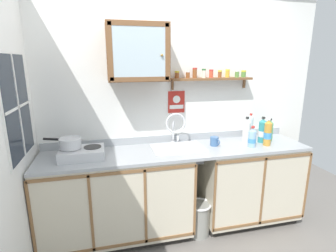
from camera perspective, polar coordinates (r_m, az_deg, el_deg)
back_wall at (r=2.89m, az=0.76°, el=3.48°), size 3.40×0.07×2.57m
lower_cabinet_run at (r=2.80m, az=-11.03°, el=-15.39°), size 1.50×0.58×0.91m
lower_cabinet_run_right at (r=3.20m, az=17.18°, el=-11.85°), size 1.11×0.58×0.91m
countertop at (r=2.70m, az=2.37°, el=-5.42°), size 2.76×0.60×0.03m
backsplash at (r=2.93m, az=0.91°, el=-2.66°), size 2.76×0.02×0.08m
sink at (r=2.73m, az=2.04°, el=-4.94°), size 0.54×0.42×0.49m
hot_plate_stove at (r=2.58m, az=-18.37°, el=-5.66°), size 0.41×0.29×0.09m
saucepan at (r=2.58m, az=-20.74°, el=-3.46°), size 0.35×0.21×0.10m
bottle_detergent_teal_0 at (r=3.07m, az=20.01°, el=-1.06°), size 0.08×0.08×0.29m
bottle_water_clear_1 at (r=3.09m, az=17.56°, el=-0.51°), size 0.07×0.07×0.31m
bottle_opaque_white_2 at (r=3.00m, az=16.87°, el=-1.03°), size 0.08×0.08×0.29m
bottle_soda_green_3 at (r=3.18m, az=21.37°, el=-0.89°), size 0.08×0.08×0.26m
bottle_juice_amber_4 at (r=2.97m, az=21.06°, el=-1.50°), size 0.08×0.08×0.30m
bottle_water_blue_5 at (r=2.88m, az=18.01°, el=-2.50°), size 0.08×0.08×0.23m
mug at (r=2.83m, az=10.19°, el=-3.32°), size 0.09×0.13×0.10m
wall_cabinet at (r=2.59m, az=-6.74°, el=15.74°), size 0.58×0.34×0.54m
spice_shelf at (r=2.90m, az=9.61°, el=10.51°), size 0.91×0.14×0.23m
warning_sign at (r=2.86m, az=1.86°, el=5.26°), size 0.19×0.01×0.24m
window at (r=2.39m, az=-30.33°, el=3.61°), size 0.03×0.64×0.86m
trash_bin at (r=2.97m, az=6.81°, el=-19.47°), size 0.26×0.26×0.37m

